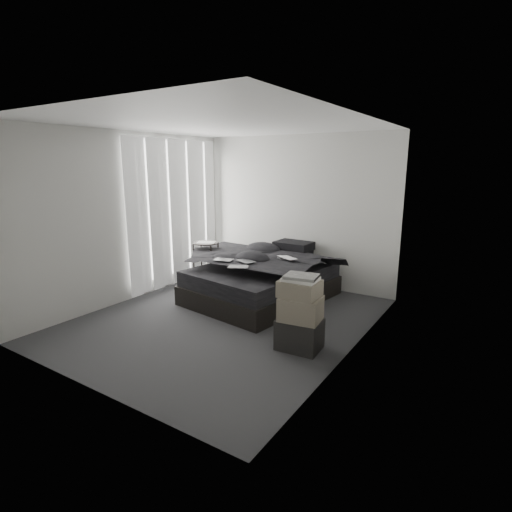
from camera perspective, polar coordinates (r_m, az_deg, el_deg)
The scene contains 25 objects.
floor at distance 5.63m, azimuth -4.45°, elevation -9.01°, with size 3.60×4.20×0.01m, color #323235.
ceiling at distance 5.25m, azimuth -4.97°, elevation 18.33°, with size 3.60×4.20×0.01m, color white.
wall_back at distance 7.06m, azimuth 5.74°, elevation 6.36°, with size 3.60×0.01×2.60m, color beige.
wall_front at distance 3.87m, azimuth -23.90°, elevation -0.20°, with size 3.60×0.01×2.60m, color beige.
wall_left at distance 6.53m, azimuth -17.43°, elevation 5.30°, with size 0.01×4.20×2.60m, color beige.
wall_right at distance 4.45m, azimuth 14.11°, elevation 2.14°, with size 0.01×4.20×2.60m, color beige.
window_left at distance 7.12m, azimuth -11.79°, elevation 6.62°, with size 0.02×2.00×2.30m, color white.
curtain_left at distance 7.09m, azimuth -11.47°, elevation 6.04°, with size 0.06×2.12×2.48m, color white.
bed at distance 6.39m, azimuth 0.81°, elevation -4.85°, with size 1.65×2.18×0.30m, color black.
mattress at distance 6.32m, azimuth 0.82°, elevation -2.57°, with size 1.59×2.11×0.23m, color black.
duvet at distance 6.22m, azimuth 0.51°, elevation -0.51°, with size 1.61×1.86×0.25m, color black.
pillow_lower at distance 6.95m, azimuth 4.98°, elevation 0.44°, with size 0.66×0.44×0.15m, color black.
pillow_upper at distance 6.86m, azimuth 5.40°, elevation 1.49°, with size 0.61×0.42×0.14m, color black.
laptop at distance 6.02m, azimuth 4.08°, elevation 0.39°, with size 0.35×0.22×0.03m, color silver.
comic_a at distance 5.99m, azimuth -4.69°, elevation 0.20°, with size 0.27×0.18×0.01m, color black.
comic_b at distance 5.88m, azimuth -1.42°, elevation 0.08°, with size 0.27×0.18×0.01m, color black.
comic_c at distance 5.56m, azimuth -2.57°, elevation -0.62°, with size 0.27×0.18×0.01m, color black.
side_stand at distance 7.01m, azimuth -7.11°, elevation -1.28°, with size 0.43×0.43×0.78m, color black.
papers at distance 6.91m, azimuth -7.16°, elevation 1.91°, with size 0.30×0.22×0.02m, color white.
floor_books at distance 6.91m, azimuth -6.32°, elevation -4.16°, with size 0.16×0.23×0.16m, color black.
box_lower at distance 4.75m, azimuth 6.23°, elevation -11.01°, with size 0.49×0.38×0.36m, color black.
box_mid at distance 4.62m, azimuth 6.39°, elevation -7.48°, with size 0.46×0.36×0.28m, color #6E6557.
box_upper at distance 4.56m, azimuth 6.27°, elevation -4.65°, with size 0.43×0.35×0.19m, color #6E6557.
art_book_white at distance 4.52m, azimuth 6.43°, elevation -3.30°, with size 0.37×0.30×0.04m, color silver.
art_book_snake at distance 4.50m, azimuth 6.52°, elevation -2.91°, with size 0.36×0.29×0.03m, color silver.
Camera 1 is at (3.18, -4.15, 2.11)m, focal length 28.00 mm.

